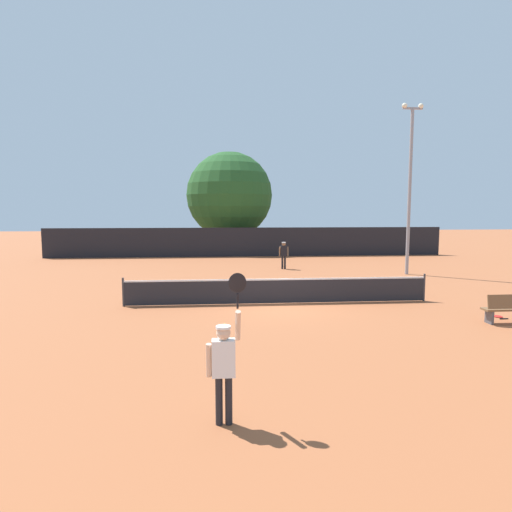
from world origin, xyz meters
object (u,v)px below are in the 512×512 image
object	(u,v)px
player_receiving	(284,253)
tennis_ball	(225,325)
spare_racket	(498,317)
large_tree	(230,195)
parked_car_mid	(356,241)
courtside_bench	(512,308)
light_pole	(410,180)
player_serving	(224,359)
parked_car_near	(152,240)

from	to	relation	value
player_receiving	tennis_ball	distance (m)	13.26
spare_racket	large_tree	bearing A→B (deg)	108.90
parked_car_mid	courtside_bench	bearing A→B (deg)	-95.46
courtside_bench	large_tree	distance (m)	26.70
light_pole	spare_racket	bearing A→B (deg)	-96.77
player_serving	courtside_bench	world-z (taller)	player_serving
tennis_ball	spare_racket	xyz separation A→B (m)	(9.09, 0.30, -0.01)
player_serving	parked_car_near	world-z (taller)	player_serving
player_receiving	light_pole	world-z (taller)	light_pole
player_receiving	light_pole	xyz separation A→B (m)	(6.49, -2.72, 4.20)
parked_car_near	light_pole	bearing A→B (deg)	-45.81
courtside_bench	parked_car_near	xyz separation A→B (m)	(-15.46, 29.04, 0.30)
player_serving	player_receiving	size ratio (longest dim) A/B	1.55
parked_car_near	parked_car_mid	distance (m)	19.07
tennis_ball	parked_car_mid	xyz separation A→B (m)	(12.33, 25.45, 0.74)
courtside_bench	light_pole	size ratio (longest dim) A/B	0.20
player_receiving	parked_car_near	bearing A→B (deg)	-57.16
player_receiving	large_tree	xyz separation A→B (m)	(-2.95, 11.84, 3.83)
large_tree	spare_racket	bearing A→B (deg)	-71.10
player_receiving	parked_car_mid	xyz separation A→B (m)	(8.59, 12.77, -0.22)
courtside_bench	parked_car_mid	xyz separation A→B (m)	(3.36, 25.96, 0.30)
spare_racket	courtside_bench	world-z (taller)	courtside_bench
player_receiving	parked_car_near	distance (m)	18.86
tennis_ball	courtside_bench	bearing A→B (deg)	-3.26
tennis_ball	parked_car_mid	distance (m)	28.29
large_tree	parked_car_near	bearing A→B (deg)	151.21
player_serving	parked_car_mid	world-z (taller)	player_serving
player_receiving	courtside_bench	size ratio (longest dim) A/B	0.90
courtside_bench	parked_car_near	size ratio (longest dim) A/B	0.42
tennis_ball	large_tree	distance (m)	25.01
player_serving	parked_car_near	bearing A→B (deg)	100.47
tennis_ball	courtside_bench	world-z (taller)	courtside_bench
spare_racket	parked_car_near	size ratio (longest dim) A/B	0.12
player_serving	large_tree	xyz separation A→B (m)	(0.87, 30.69, 3.72)
player_receiving	courtside_bench	distance (m)	14.20
parked_car_near	parked_car_mid	size ratio (longest dim) A/B	1.00
tennis_ball	player_serving	bearing A→B (deg)	-90.76
player_serving	light_pole	xyz separation A→B (m)	(10.31, 16.12, 4.08)
tennis_ball	parked_car_near	distance (m)	29.27
parked_car_mid	parked_car_near	bearing A→B (deg)	172.62
player_receiving	large_tree	bearing A→B (deg)	-76.02
player_serving	large_tree	size ratio (longest dim) A/B	0.30
player_serving	spare_racket	xyz separation A→B (m)	(9.17, 6.46, -1.09)
player_receiving	tennis_ball	size ratio (longest dim) A/B	23.91
player_serving	parked_car_near	distance (m)	35.28
player_serving	light_pole	bearing A→B (deg)	57.39
spare_racket	parked_car_near	bearing A→B (deg)	118.89
player_serving	courtside_bench	size ratio (longest dim) A/B	1.40
player_serving	parked_car_mid	size ratio (longest dim) A/B	0.59
light_pole	player_receiving	bearing A→B (deg)	157.26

